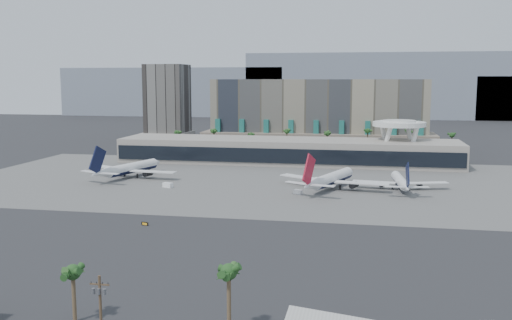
% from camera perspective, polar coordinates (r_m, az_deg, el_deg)
% --- Properties ---
extents(ground, '(900.00, 900.00, 0.00)m').
position_cam_1_polar(ground, '(183.30, -1.39, -5.17)').
color(ground, '#232326').
rests_on(ground, ground).
extents(apron_pad, '(260.00, 130.00, 0.06)m').
position_cam_1_polar(apron_pad, '(236.25, 1.40, -2.16)').
color(apron_pad, '#5B5B59').
rests_on(apron_pad, ground).
extents(mountain_ridge, '(680.00, 60.00, 70.00)m').
position_cam_1_polar(mountain_ridge, '(644.64, 9.90, 6.88)').
color(mountain_ridge, gray).
rests_on(mountain_ridge, ground).
extents(hotel, '(140.00, 30.00, 42.00)m').
position_cam_1_polar(hotel, '(350.85, 6.19, 3.91)').
color(hotel, gray).
rests_on(hotel, ground).
extents(office_tower, '(30.00, 30.00, 52.00)m').
position_cam_1_polar(office_tower, '(397.64, -8.82, 5.24)').
color(office_tower, black).
rests_on(office_tower, ground).
extents(terminal, '(170.00, 32.50, 14.50)m').
position_cam_1_polar(terminal, '(288.94, 3.16, 1.01)').
color(terminal, '#B3A99E').
rests_on(terminal, ground).
extents(saucer_structure, '(26.00, 26.00, 21.89)m').
position_cam_1_polar(saucer_structure, '(291.94, 14.12, 3.21)').
color(saucer_structure, white).
rests_on(saucer_structure, ground).
extents(palm_row, '(157.80, 2.80, 13.10)m').
position_cam_1_polar(palm_row, '(322.44, 5.22, 2.44)').
color(palm_row, brown).
rests_on(palm_row, ground).
extents(utility_pole, '(3.20, 0.85, 12.00)m').
position_cam_1_polar(utility_pole, '(94.40, -15.32, -13.90)').
color(utility_pole, '#4C3826').
rests_on(utility_pole, ground).
extents(airliner_left, '(42.99, 44.54, 15.81)m').
position_cam_1_polar(airliner_left, '(251.42, -12.55, -0.81)').
color(airliner_left, white).
rests_on(airliner_left, ground).
extents(airliner_centre, '(43.08, 44.50, 16.07)m').
position_cam_1_polar(airliner_centre, '(221.27, 7.48, -1.87)').
color(airliner_centre, white).
rests_on(airliner_centre, ground).
extents(airliner_right, '(36.57, 37.76, 13.03)m').
position_cam_1_polar(airliner_right, '(225.23, 14.26, -2.07)').
color(airliner_right, white).
rests_on(airliner_right, ground).
extents(service_vehicle_a, '(4.33, 3.19, 1.91)m').
position_cam_1_polar(service_vehicle_a, '(225.67, -8.82, -2.50)').
color(service_vehicle_a, white).
rests_on(service_vehicle_a, ground).
extents(service_vehicle_b, '(3.57, 2.92, 1.60)m').
position_cam_1_polar(service_vehicle_b, '(210.99, 4.21, -3.21)').
color(service_vehicle_b, white).
rests_on(service_vehicle_b, ground).
extents(taxiway_sign, '(2.21, 0.76, 1.00)m').
position_cam_1_polar(taxiway_sign, '(169.23, -11.06, -6.27)').
color(taxiway_sign, black).
rests_on(taxiway_sign, ground).
extents(near_palm_a, '(6.00, 6.00, 10.37)m').
position_cam_1_polar(near_palm_a, '(105.63, -17.82, -11.35)').
color(near_palm_a, brown).
rests_on(near_palm_a, ground).
extents(near_palm_b, '(6.00, 6.00, 12.23)m').
position_cam_1_polar(near_palm_b, '(95.39, -2.74, -11.93)').
color(near_palm_b, brown).
rests_on(near_palm_b, ground).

